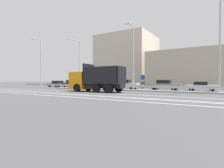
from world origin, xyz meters
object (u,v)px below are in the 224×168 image
Objects in this scene: parked_car_0 at (57,84)px; parked_car_2 at (97,84)px; street_lamp_0 at (40,61)px; parked_car_1 at (73,84)px; parked_car_5 at (201,86)px; dump_truck at (90,81)px; street_lamp_3 at (220,42)px; parked_car_4 at (165,85)px; median_road_sign at (143,82)px; street_lamp_1 at (79,62)px; street_lamp_2 at (133,55)px; parked_car_3 at (125,84)px.

parked_car_0 is 10.90m from parked_car_2.
street_lamp_0 is 6.31m from parked_car_0.
parked_car_1 is 23.62m from parked_car_5.
street_lamp_0 is at bearing -67.74° from parked_car_2.
street_lamp_0 reaches higher than dump_truck.
street_lamp_3 is at bearing 24.18° from parked_car_5.
parked_car_0 is at bearing 91.06° from street_lamp_0.
street_lamp_0 is at bearing -82.41° from parked_car_4.
parked_car_1 is 5.80m from parked_car_2.
street_lamp_3 reaches higher than parked_car_5.
median_road_sign is 0.49× the size of parked_car_4.
parked_car_0 is at bearing -92.00° from parked_car_5.
parked_car_5 is at bearing 91.98° from parked_car_4.
street_lamp_1 is at bearing -7.48° from parked_car_2.
median_road_sign is (5.60, 4.33, -0.14)m from dump_truck.
parked_car_2 is 17.82m from parked_car_5.
parked_car_2 reaches higher than parked_car_5.
parked_car_2 is at bearing 96.75° from parked_car_1.
street_lamp_0 is at bearing 179.45° from street_lamp_2.
median_road_sign reaches higher than parked_car_3.
parked_car_1 is (-15.46, 4.12, -4.22)m from street_lamp_2.
street_lamp_2 reaches higher than street_lamp_1.
parked_car_1 is (-25.70, 3.80, -4.90)m from street_lamp_3.
street_lamp_1 reaches higher than parked_car_2.
street_lamp_1 is at bearing -78.89° from parked_car_5.
street_lamp_1 is at bearing 55.94° from parked_car_1.
parked_car_5 is at bearing 13.16° from street_lamp_1.
dump_truck reaches higher than median_road_sign.
parked_car_1 is at bearing -91.00° from parked_car_5.
parked_car_0 is 1.16× the size of parked_car_5.
street_lamp_2 reaches higher than parked_car_3.
dump_truck is 7.08m from median_road_sign.
street_lamp_0 is 12.52m from parked_car_2.
street_lamp_0 is 18.10m from parked_car_3.
parked_car_5 is (12.41, 8.56, -0.67)m from dump_truck.
street_lamp_3 is 2.62× the size of parked_car_5.
street_lamp_0 is 0.92× the size of street_lamp_3.
dump_truck is 13.85m from parked_car_1.
street_lamp_2 reaches higher than dump_truck.
street_lamp_2 is 0.87× the size of street_lamp_3.
parked_car_2 is at bearing -93.44° from parked_car_4.
street_lamp_3 is (30.72, 0.13, 0.39)m from street_lamp_0.
parked_car_3 is at bearing 129.21° from street_lamp_2.
parked_car_2 is at bearing -91.99° from parked_car_5.
street_lamp_1 is 8.80m from parked_car_3.
parked_car_0 is at bearing -92.77° from parked_car_4.
parked_car_1 is 18.72m from parked_car_4.
parked_car_3 is 11.57m from parked_car_5.
street_lamp_3 is at bearing 0.21° from street_lamp_1.
street_lamp_2 is at bearing -105.92° from parked_car_0.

